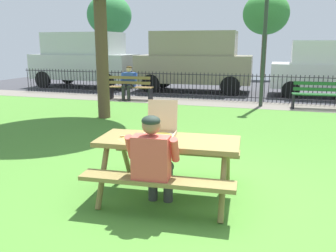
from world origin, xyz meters
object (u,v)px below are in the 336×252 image
at_px(lamp_post_walkway, 266,15).
at_px(far_tree_midleft, 266,14).
at_px(picnic_table_foreground, 168,152).
at_px(parked_car_far_left, 84,59).
at_px(pizza_box_open, 161,129).
at_px(parked_car_left, 194,60).
at_px(park_bench_left, 130,88).
at_px(parked_car_center, 336,68).
at_px(pizza_slice_on_table, 125,138).
at_px(person_on_park_bench, 129,81).
at_px(far_tree_left, 109,16).
at_px(park_bench_center, 320,96).
at_px(adult_at_table, 153,159).

height_order(lamp_post_walkway, far_tree_midleft, far_tree_midleft).
height_order(picnic_table_foreground, parked_car_far_left, parked_car_far_left).
bearing_deg(pizza_box_open, parked_car_left, 100.96).
relative_size(park_bench_left, parked_car_center, 0.35).
bearing_deg(picnic_table_foreground, pizza_slice_on_table, -162.94).
bearing_deg(far_tree_midleft, person_on_park_bench, -112.15).
distance_m(pizza_box_open, far_tree_left, 20.13).
distance_m(parked_car_left, far_tree_left, 10.77).
xyz_separation_m(pizza_box_open, lamp_post_walkway, (0.93, 7.30, 1.96)).
distance_m(pizza_slice_on_table, lamp_post_walkway, 7.96).
distance_m(picnic_table_foreground, lamp_post_walkway, 7.79).
height_order(person_on_park_bench, parked_car_far_left, parked_car_far_left).
distance_m(picnic_table_foreground, parked_car_left, 10.55).
bearing_deg(far_tree_left, person_on_park_bench, -60.47).
bearing_deg(far_tree_left, park_bench_center, -40.13).
relative_size(pizza_box_open, parked_car_left, 0.10).
height_order(picnic_table_foreground, lamp_post_walkway, lamp_post_walkway).
distance_m(person_on_park_bench, far_tree_midleft, 11.41).
distance_m(picnic_table_foreground, park_bench_left, 8.34).
height_order(adult_at_table, person_on_park_bench, same).
bearing_deg(parked_car_center, far_tree_midleft, 112.00).
bearing_deg(pizza_box_open, adult_at_table, -78.64).
distance_m(adult_at_table, far_tree_left, 20.76).
bearing_deg(parked_car_far_left, far_tree_midleft, 44.04).
bearing_deg(far_tree_midleft, parked_car_left, -108.38).
relative_size(parked_car_far_left, far_tree_left, 0.93).
height_order(picnic_table_foreground, pizza_box_open, pizza_box_open).
bearing_deg(adult_at_table, pizza_slice_on_table, 145.88).
bearing_deg(picnic_table_foreground, park_bench_left, 116.92).
bearing_deg(picnic_table_foreground, adult_at_table, -92.05).
distance_m(person_on_park_bench, parked_car_far_left, 4.52).
relative_size(adult_at_table, parked_car_far_left, 0.25).
height_order(picnic_table_foreground, adult_at_table, adult_at_table).
bearing_deg(pizza_slice_on_table, parked_car_center, 69.96).
distance_m(lamp_post_walkway, parked_car_far_left, 8.69).
bearing_deg(lamp_post_walkway, parked_car_left, 135.18).
height_order(park_bench_left, parked_car_left, parked_car_left).
bearing_deg(parked_car_center, pizza_box_open, -108.66).
xyz_separation_m(person_on_park_bench, parked_car_far_left, (-3.45, 2.85, 0.65)).
height_order(pizza_box_open, pizza_slice_on_table, pizza_box_open).
bearing_deg(pizza_box_open, lamp_post_walkway, 82.75).
distance_m(parked_car_center, far_tree_midleft, 8.32).
relative_size(adult_at_table, lamp_post_walkway, 0.25).
bearing_deg(far_tree_left, lamp_post_walkway, -44.55).
bearing_deg(park_bench_left, parked_car_left, 60.01).
relative_size(pizza_slice_on_table, parked_car_center, 0.06).
relative_size(parked_car_center, far_tree_left, 0.90).
xyz_separation_m(park_bench_left, person_on_park_bench, (-0.05, 0.02, 0.24)).
xyz_separation_m(park_bench_left, lamp_post_walkway, (4.56, -0.01, 2.40)).
xyz_separation_m(pizza_slice_on_table, lamp_post_walkway, (1.31, 7.59, 2.04)).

